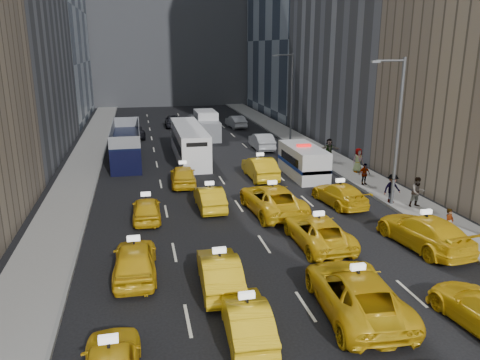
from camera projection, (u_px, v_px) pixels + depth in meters
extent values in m
plane|color=black|center=(326.00, 337.00, 15.99)|extent=(160.00, 160.00, 0.00)
cube|color=gray|center=(81.00, 170.00, 37.29)|extent=(3.00, 90.00, 0.15)
cube|color=gray|center=(328.00, 157.00, 41.62)|extent=(3.00, 90.00, 0.15)
cube|color=slate|center=(100.00, 169.00, 37.58)|extent=(0.15, 90.00, 0.18)
cube|color=slate|center=(312.00, 158.00, 41.32)|extent=(0.15, 90.00, 0.18)
cylinder|color=#595B60|center=(398.00, 135.00, 27.95)|extent=(0.20, 0.20, 9.00)
cylinder|color=#595B60|center=(390.00, 61.00, 26.58)|extent=(1.80, 0.12, 0.12)
cube|color=slate|center=(376.00, 62.00, 26.41)|extent=(0.50, 0.22, 0.12)
cylinder|color=#595B60|center=(291.00, 99.00, 46.73)|extent=(0.20, 0.20, 9.00)
cylinder|color=#595B60|center=(284.00, 55.00, 45.37)|extent=(1.80, 0.12, 0.12)
cube|color=slate|center=(275.00, 56.00, 45.20)|extent=(0.50, 0.22, 0.12)
imported|color=gold|center=(247.00, 319.00, 15.83)|extent=(1.64, 4.17, 1.35)
imported|color=gold|center=(356.00, 292.00, 17.28)|extent=(3.15, 6.04, 1.62)
imported|color=gold|center=(135.00, 260.00, 20.01)|extent=(1.94, 4.57, 1.54)
imported|color=gold|center=(220.00, 272.00, 19.03)|extent=(1.74, 4.50, 1.46)
imported|color=gold|center=(318.00, 231.00, 23.26)|extent=(2.40, 5.16, 1.43)
imported|color=gold|center=(424.00, 231.00, 22.99)|extent=(2.90, 5.78, 1.61)
imported|color=gold|center=(147.00, 209.00, 26.62)|extent=(1.63, 3.93, 1.33)
imported|color=gold|center=(210.00, 198.00, 28.48)|extent=(1.53, 4.28, 1.41)
imported|color=gold|center=(272.00, 199.00, 27.80)|extent=(3.15, 6.12, 1.65)
imported|color=gold|center=(339.00, 194.00, 29.22)|extent=(2.45, 4.89, 1.36)
imported|color=gold|center=(183.00, 175.00, 33.30)|extent=(1.96, 4.40, 1.47)
imported|color=gold|center=(260.00, 168.00, 35.05)|extent=(1.81, 5.01, 1.64)
cube|color=silver|center=(303.00, 161.00, 35.56)|extent=(2.81, 6.00, 2.32)
cylinder|color=black|center=(300.00, 178.00, 33.67)|extent=(0.28, 0.93, 0.93)
cylinder|color=black|center=(325.00, 176.00, 34.06)|extent=(0.28, 0.93, 0.93)
cylinder|color=black|center=(283.00, 165.00, 37.43)|extent=(0.28, 0.93, 0.93)
cylinder|color=black|center=(306.00, 164.00, 37.82)|extent=(0.28, 0.93, 0.93)
cube|color=navy|center=(303.00, 163.00, 35.60)|extent=(2.86, 6.01, 0.26)
cube|color=red|center=(304.00, 145.00, 35.21)|extent=(1.09, 0.48, 0.17)
cube|color=black|center=(126.00, 144.00, 40.30)|extent=(2.73, 10.51, 3.03)
cylinder|color=black|center=(113.00, 167.00, 36.30)|extent=(0.28, 1.10, 1.10)
cylinder|color=black|center=(140.00, 166.00, 36.73)|extent=(0.28, 1.10, 1.10)
cylinder|color=black|center=(116.00, 145.00, 44.41)|extent=(0.28, 1.10, 1.10)
cylinder|color=black|center=(139.00, 144.00, 44.84)|extent=(0.28, 1.10, 1.10)
cube|color=white|center=(189.00, 143.00, 41.12)|extent=(2.95, 11.31, 2.89)
cylinder|color=black|center=(183.00, 166.00, 36.75)|extent=(0.28, 1.10, 1.10)
cylinder|color=black|center=(209.00, 164.00, 37.16)|extent=(0.28, 1.10, 1.10)
cylinder|color=black|center=(174.00, 143.00, 45.57)|extent=(0.28, 1.10, 1.10)
cylinder|color=black|center=(194.00, 142.00, 45.99)|extent=(0.28, 1.10, 1.10)
cube|color=silver|center=(207.00, 125.00, 50.50)|extent=(2.30, 6.31, 2.86)
cylinder|color=black|center=(201.00, 137.00, 48.46)|extent=(0.28, 1.10, 1.10)
cylinder|color=black|center=(219.00, 136.00, 48.84)|extent=(0.28, 1.10, 1.10)
cylinder|color=black|center=(196.00, 130.00, 52.65)|extent=(0.28, 1.10, 1.10)
cylinder|color=black|center=(212.00, 129.00, 53.03)|extent=(0.28, 1.10, 1.10)
imported|color=#A2A4A9|center=(262.00, 141.00, 45.11)|extent=(1.74, 4.78, 1.57)
imported|color=black|center=(132.00, 131.00, 50.75)|extent=(2.81, 5.36, 1.44)
imported|color=slate|center=(195.00, 120.00, 58.40)|extent=(2.45, 5.49, 1.57)
imported|color=black|center=(173.00, 121.00, 57.74)|extent=(1.95, 4.59, 1.55)
imported|color=#A3A5AA|center=(236.00, 122.00, 57.28)|extent=(1.98, 4.65, 1.49)
imported|color=gray|center=(449.00, 223.00, 23.65)|extent=(0.68, 0.58, 1.59)
imported|color=gray|center=(417.00, 192.00, 28.33)|extent=(0.90, 0.50, 1.85)
imported|color=gray|center=(392.00, 188.00, 29.09)|extent=(1.24, 0.64, 1.84)
imported|color=gray|center=(364.00, 174.00, 32.95)|extent=(0.96, 0.54, 1.54)
imported|color=gray|center=(358.00, 160.00, 36.24)|extent=(0.98, 0.61, 1.89)
imported|color=gray|center=(329.00, 150.00, 39.91)|extent=(1.78, 0.58, 1.90)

